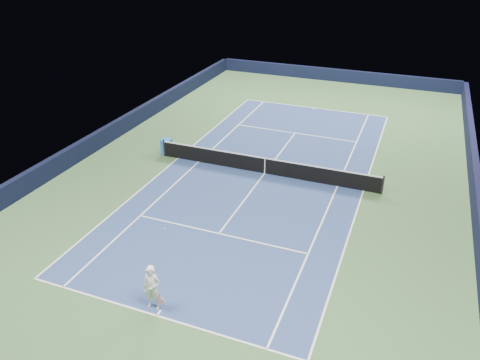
% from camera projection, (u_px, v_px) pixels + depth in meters
% --- Properties ---
extents(ground, '(40.00, 40.00, 0.00)m').
position_uv_depth(ground, '(265.00, 173.00, 26.33)').
color(ground, '#375A31').
rests_on(ground, ground).
extents(wall_far, '(22.00, 0.35, 1.10)m').
position_uv_depth(wall_far, '(335.00, 75.00, 42.36)').
color(wall_far, black).
rests_on(wall_far, ground).
extents(wall_right, '(0.35, 40.00, 1.10)m').
position_uv_depth(wall_right, '(477.00, 201.00, 22.58)').
color(wall_right, black).
rests_on(wall_right, ground).
extents(wall_left, '(0.35, 40.00, 1.10)m').
position_uv_depth(wall_left, '(103.00, 137.00, 29.56)').
color(wall_left, black).
rests_on(wall_left, ground).
extents(court_surface, '(10.97, 23.77, 0.01)m').
position_uv_depth(court_surface, '(265.00, 173.00, 26.33)').
color(court_surface, navy).
rests_on(court_surface, ground).
extents(baseline_far, '(10.97, 0.08, 0.00)m').
position_uv_depth(baseline_far, '(314.00, 108.00, 36.09)').
color(baseline_far, white).
rests_on(baseline_far, ground).
extents(baseline_near, '(10.97, 0.08, 0.00)m').
position_uv_depth(baseline_near, '(157.00, 316.00, 16.56)').
color(baseline_near, white).
rests_on(baseline_near, ground).
extents(sideline_doubles_right, '(0.08, 23.77, 0.00)m').
position_uv_depth(sideline_doubles_right, '(363.00, 191.00, 24.55)').
color(sideline_doubles_right, white).
rests_on(sideline_doubles_right, ground).
extents(sideline_doubles_left, '(0.08, 23.77, 0.00)m').
position_uv_depth(sideline_doubles_left, '(178.00, 158.00, 28.09)').
color(sideline_doubles_left, white).
rests_on(sideline_doubles_left, ground).
extents(sideline_singles_right, '(0.08, 23.77, 0.00)m').
position_uv_depth(sideline_singles_right, '(337.00, 186.00, 25.00)').
color(sideline_singles_right, white).
rests_on(sideline_singles_right, ground).
extents(sideline_singles_left, '(0.08, 23.77, 0.00)m').
position_uv_depth(sideline_singles_left, '(199.00, 162.00, 27.65)').
color(sideline_singles_left, white).
rests_on(sideline_singles_left, ground).
extents(service_line_far, '(8.23, 0.08, 0.00)m').
position_uv_depth(service_line_far, '(295.00, 133.00, 31.58)').
color(service_line_far, white).
rests_on(service_line_far, ground).
extents(service_line_near, '(8.23, 0.08, 0.00)m').
position_uv_depth(service_line_near, '(219.00, 234.00, 21.07)').
color(service_line_near, white).
rests_on(service_line_near, ground).
extents(center_service_line, '(0.08, 12.80, 0.00)m').
position_uv_depth(center_service_line, '(265.00, 173.00, 26.32)').
color(center_service_line, white).
rests_on(center_service_line, ground).
extents(center_mark_far, '(0.08, 0.30, 0.00)m').
position_uv_depth(center_mark_far, '(314.00, 108.00, 35.97)').
color(center_mark_far, white).
rests_on(center_mark_far, ground).
extents(center_mark_near, '(0.08, 0.30, 0.00)m').
position_uv_depth(center_mark_near, '(159.00, 313.00, 16.68)').
color(center_mark_near, white).
rests_on(center_mark_near, ground).
extents(tennis_net, '(12.90, 0.10, 1.07)m').
position_uv_depth(tennis_net, '(265.00, 165.00, 26.09)').
color(tennis_net, black).
rests_on(tennis_net, ground).
extents(sponsor_cube, '(0.67, 0.63, 0.98)m').
position_uv_depth(sponsor_cube, '(167.00, 147.00, 28.40)').
color(sponsor_cube, blue).
rests_on(sponsor_cube, ground).
extents(tennis_player, '(0.83, 1.29, 2.83)m').
position_uv_depth(tennis_player, '(152.00, 288.00, 16.52)').
color(tennis_player, white).
rests_on(tennis_player, ground).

